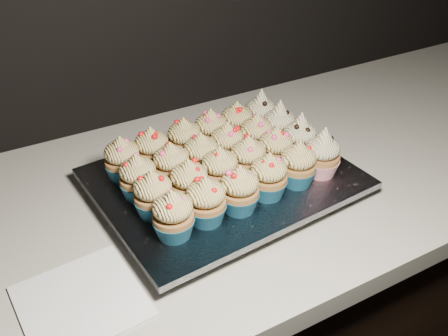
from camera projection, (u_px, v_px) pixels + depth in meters
name	position (u px, v px, depth m)	size (l,w,h in m)	color
worktop	(155.00, 212.00, 0.88)	(2.44, 0.64, 0.04)	silver
napkin	(81.00, 301.00, 0.69)	(0.16, 0.16, 0.00)	white
baking_tray	(224.00, 186.00, 0.89)	(0.40, 0.30, 0.02)	black
foil_lining	(224.00, 178.00, 0.88)	(0.43, 0.34, 0.01)	silver
cupcake_0	(173.00, 215.00, 0.73)	(0.06, 0.06, 0.08)	#185774
cupcake_1	(206.00, 201.00, 0.76)	(0.06, 0.06, 0.08)	#185774
cupcake_2	(240.00, 190.00, 0.78)	(0.06, 0.06, 0.08)	#185774
cupcake_3	(268.00, 177.00, 0.81)	(0.06, 0.06, 0.08)	#185774
cupcake_4	(298.00, 165.00, 0.84)	(0.06, 0.06, 0.08)	#185774
cupcake_5	(322.00, 154.00, 0.86)	(0.06, 0.06, 0.10)	red
cupcake_6	(153.00, 195.00, 0.77)	(0.06, 0.06, 0.08)	#185774
cupcake_7	(189.00, 183.00, 0.80)	(0.06, 0.06, 0.08)	#185774
cupcake_8	(220.00, 170.00, 0.83)	(0.06, 0.06, 0.08)	#185774
cupcake_9	(248.00, 159.00, 0.85)	(0.06, 0.06, 0.08)	#185774
cupcake_10	(275.00, 149.00, 0.88)	(0.06, 0.06, 0.08)	#185774
cupcake_11	(300.00, 139.00, 0.91)	(0.06, 0.06, 0.10)	red
cupcake_12	(138.00, 178.00, 0.81)	(0.06, 0.06, 0.08)	#185774
cupcake_13	(171.00, 166.00, 0.84)	(0.06, 0.06, 0.08)	#185774
cupcake_14	(201.00, 156.00, 0.86)	(0.06, 0.06, 0.08)	#185774
cupcake_15	(227.00, 145.00, 0.89)	(0.06, 0.06, 0.08)	#185774
cupcake_16	(256.00, 136.00, 0.92)	(0.06, 0.06, 0.08)	#185774
cupcake_17	(279.00, 126.00, 0.95)	(0.06, 0.06, 0.10)	red
cupcake_18	(123.00, 160.00, 0.85)	(0.06, 0.06, 0.08)	#185774
cupcake_19	(152.00, 150.00, 0.88)	(0.06, 0.06, 0.08)	#185774
cupcake_20	(185.00, 140.00, 0.91)	(0.06, 0.06, 0.08)	#185774
cupcake_21	(211.00, 131.00, 0.93)	(0.06, 0.06, 0.08)	#185774
cupcake_22	(237.00, 123.00, 0.96)	(0.06, 0.06, 0.08)	#185774
cupcake_23	(261.00, 114.00, 0.98)	(0.06, 0.06, 0.10)	red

